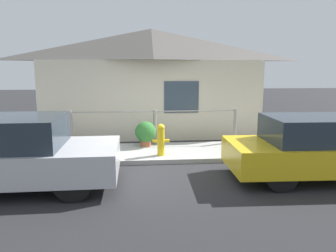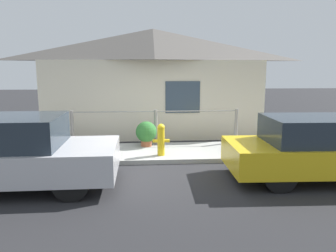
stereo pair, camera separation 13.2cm
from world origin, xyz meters
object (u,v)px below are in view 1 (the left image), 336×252
(car_left, at_px, (11,153))
(car_right, at_px, (328,148))
(fire_hydrant, at_px, (161,139))
(potted_plant_near_hydrant, at_px, (146,133))

(car_left, bearing_deg, car_right, -0.57)
(car_right, distance_m, fire_hydrant, 3.84)
(potted_plant_near_hydrant, bearing_deg, car_right, -36.56)
(car_right, bearing_deg, car_left, -178.08)
(fire_hydrant, distance_m, potted_plant_near_hydrant, 1.10)
(car_right, bearing_deg, fire_hydrant, 154.54)
(fire_hydrant, xyz_separation_m, potted_plant_near_hydrant, (-0.36, 1.03, -0.04))
(car_left, xyz_separation_m, fire_hydrant, (3.02, 1.77, -0.16))
(fire_hydrant, height_order, potted_plant_near_hydrant, fire_hydrant)
(fire_hydrant, bearing_deg, car_left, -149.70)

